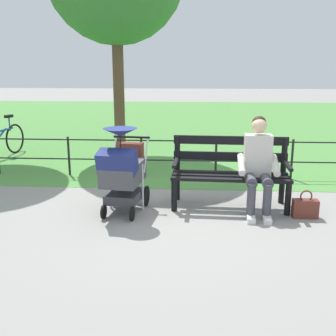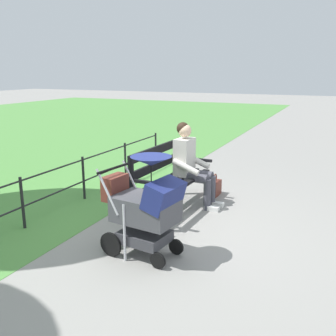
{
  "view_description": "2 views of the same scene",
  "coord_description": "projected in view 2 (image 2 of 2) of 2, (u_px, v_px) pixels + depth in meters",
  "views": [
    {
      "loc": [
        -0.25,
        5.33,
        1.92
      ],
      "look_at": [
        0.07,
        0.22,
        0.61
      ],
      "focal_mm": 43.01,
      "sensor_mm": 36.0,
      "label": 1
    },
    {
      "loc": [
        4.17,
        2.13,
        2.02
      ],
      "look_at": [
        -0.21,
        0.14,
        0.8
      ],
      "focal_mm": 41.1,
      "sensor_mm": 36.0,
      "label": 2
    }
  ],
  "objects": [
    {
      "name": "ground_plane",
      "position": [
        152.0,
        229.0,
        5.03
      ],
      "size": [
        60.0,
        60.0,
        0.0
      ],
      "primitive_type": "plane",
      "color": "gray"
    },
    {
      "name": "park_fence",
      "position": [
        56.0,
        185.0,
        5.55
      ],
      "size": [
        6.57,
        0.04,
        0.7
      ],
      "color": "black",
      "rests_on": "ground"
    },
    {
      "name": "park_bench",
      "position": [
        168.0,
        176.0,
        5.63
      ],
      "size": [
        1.62,
        0.66,
        0.96
      ],
      "color": "black",
      "rests_on": "ground"
    },
    {
      "name": "person_on_bench",
      "position": [
        191.0,
        162.0,
        5.8
      ],
      "size": [
        0.55,
        0.74,
        1.28
      ],
      "color": "#42424C",
      "rests_on": "ground"
    },
    {
      "name": "handbag",
      "position": [
        215.0,
        188.0,
        6.39
      ],
      "size": [
        0.32,
        0.14,
        0.37
      ],
      "color": "brown",
      "rests_on": "ground"
    },
    {
      "name": "stroller",
      "position": [
        146.0,
        205.0,
        4.19
      ],
      "size": [
        0.6,
        0.94,
        1.15
      ],
      "color": "black",
      "rests_on": "ground"
    }
  ]
}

